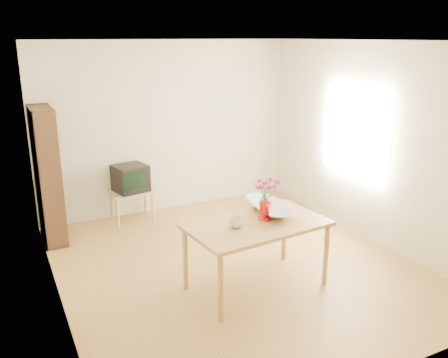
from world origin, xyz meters
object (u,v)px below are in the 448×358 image
pitcher (264,212)px  television (130,178)px  table (257,230)px  mug (236,223)px  bowl (270,190)px

pitcher → television: size_ratio=0.40×
table → mug: (-0.26, -0.01, 0.13)m
pitcher → mug: size_ratio=1.54×
table → television: bearing=99.1°
pitcher → television: 2.61m
television → table: bearing=-87.5°
television → pitcher: bearing=-84.7°
mug → television: size_ratio=0.26×
pitcher → bowl: (0.18, 0.20, 0.16)m
pitcher → bowl: bowl is taller
pitcher → mug: 0.38m
table → pitcher: (0.12, 0.05, 0.17)m
table → pitcher: 0.21m
table → mug: bearing=175.6°
bowl → television: bowl is taller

